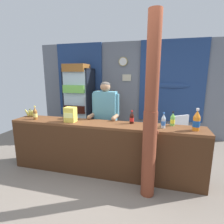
{
  "coord_description": "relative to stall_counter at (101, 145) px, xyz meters",
  "views": [
    {
      "loc": [
        0.87,
        -2.27,
        1.71
      ],
      "look_at": [
        0.05,
        0.83,
        1.03
      ],
      "focal_mm": 28.55,
      "sensor_mm": 36.0,
      "label": 1
    }
  ],
  "objects": [
    {
      "name": "soda_bottle_cola",
      "position": [
        0.47,
        0.21,
        0.45
      ],
      "size": [
        0.07,
        0.07,
        0.22
      ],
      "color": "black",
      "rests_on": "stall_counter"
    },
    {
      "name": "ground_plane",
      "position": [
        0.01,
        0.71,
        -0.55
      ],
      "size": [
        7.08,
        7.08,
        0.0
      ],
      "primitive_type": "plane",
      "color": "slate"
    },
    {
      "name": "soda_bottle_water",
      "position": [
        0.97,
        0.08,
        0.46
      ],
      "size": [
        0.06,
        0.06,
        0.24
      ],
      "color": "silver",
      "rests_on": "stall_counter"
    },
    {
      "name": "soda_bottle_lime_soda",
      "position": [
        1.12,
        0.25,
        0.45
      ],
      "size": [
        0.07,
        0.07,
        0.23
      ],
      "color": "#75C64C",
      "rests_on": "stall_counter"
    },
    {
      "name": "soda_bottle_iced_tea",
      "position": [
        -1.27,
        0.04,
        0.46
      ],
      "size": [
        0.07,
        0.07,
        0.25
      ],
      "color": "brown",
      "rests_on": "stall_counter"
    },
    {
      "name": "timber_post",
      "position": [
        0.79,
        -0.3,
        0.63
      ],
      "size": [
        0.21,
        0.19,
        2.47
      ],
      "color": "brown",
      "rests_on": "ground"
    },
    {
      "name": "back_wall_curtained",
      "position": [
        0.01,
        2.39,
        0.77
      ],
      "size": [
        5.32,
        0.22,
        2.58
      ],
      "color": "slate",
      "rests_on": "ground"
    },
    {
      "name": "drink_fridge",
      "position": [
        -1.25,
        1.87,
        0.53
      ],
      "size": [
        0.71,
        0.7,
        1.97
      ],
      "color": "black",
      "rests_on": "ground"
    },
    {
      "name": "plastic_lawn_chair",
      "position": [
        1.28,
        1.35,
        -0.06
      ],
      "size": [
        0.61,
        0.61,
        0.86
      ],
      "color": "silver",
      "rests_on": "ground"
    },
    {
      "name": "soda_bottle_orange_soda",
      "position": [
        1.43,
        0.08,
        0.49
      ],
      "size": [
        0.1,
        0.1,
        0.33
      ],
      "color": "orange",
      "rests_on": "stall_counter"
    },
    {
      "name": "bottle_shelf_rack",
      "position": [
        -0.55,
        2.07,
        0.11
      ],
      "size": [
        0.48,
        0.28,
        1.27
      ],
      "color": "brown",
      "rests_on": "ground"
    },
    {
      "name": "banana_bunch",
      "position": [
        -1.51,
        0.21,
        0.42
      ],
      "size": [
        0.27,
        0.07,
        0.16
      ],
      "color": "#CCC14C",
      "rests_on": "stall_counter"
    },
    {
      "name": "stall_counter",
      "position": [
        0.0,
        0.0,
        0.0
      ],
      "size": [
        3.29,
        0.45,
        0.9
      ],
      "color": "brown",
      "rests_on": "ground"
    },
    {
      "name": "shopkeeper",
      "position": [
        -0.09,
        0.56,
        0.44
      ],
      "size": [
        0.54,
        0.42,
        1.57
      ],
      "color": "#28282D",
      "rests_on": "ground"
    },
    {
      "name": "snack_box_instant_noodle",
      "position": [
        -0.57,
        0.05,
        0.48
      ],
      "size": [
        0.19,
        0.15,
        0.25
      ],
      "color": "#EAD14C",
      "rests_on": "stall_counter"
    }
  ]
}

